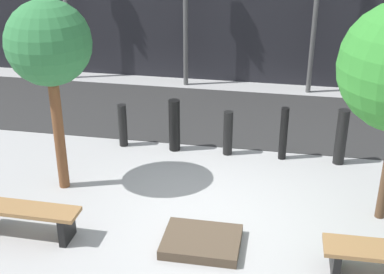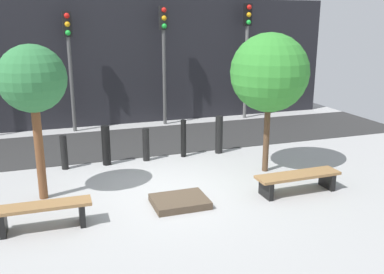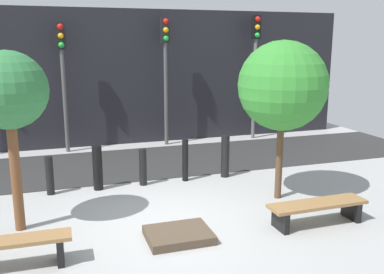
{
  "view_description": "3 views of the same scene",
  "coord_description": "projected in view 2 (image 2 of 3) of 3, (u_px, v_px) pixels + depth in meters",
  "views": [
    {
      "loc": [
        1.01,
        -6.93,
        4.63
      ],
      "look_at": [
        -0.23,
        -0.21,
        1.47
      ],
      "focal_mm": 50.0,
      "sensor_mm": 36.0,
      "label": 1
    },
    {
      "loc": [
        -2.35,
        -8.36,
        3.62
      ],
      "look_at": [
        0.39,
        -0.36,
        1.3
      ],
      "focal_mm": 40.0,
      "sensor_mm": 36.0,
      "label": 2
    },
    {
      "loc": [
        -1.87,
        -7.24,
        3.29
      ],
      "look_at": [
        0.48,
        0.03,
        1.6
      ],
      "focal_mm": 40.0,
      "sensor_mm": 36.0,
      "label": 3
    }
  ],
  "objects": [
    {
      "name": "bench_left",
      "position": [
        43.0,
        211.0,
        7.57
      ],
      "size": [
        1.7,
        0.43,
        0.48
      ],
      "rotation": [
        0.0,
        0.0,
        -0.02
      ],
      "color": "black",
      "rests_on": "ground"
    },
    {
      "name": "building_facade",
      "position": [
        115.0,
        62.0,
        14.99
      ],
      "size": [
        16.2,
        0.5,
        4.35
      ],
      "primitive_type": "cube",
      "color": "black",
      "rests_on": "ground"
    },
    {
      "name": "bench_right",
      "position": [
        298.0,
        179.0,
        9.2
      ],
      "size": [
        1.9,
        0.51,
        0.43
      ],
      "rotation": [
        0.0,
        0.0,
        0.02
      ],
      "color": "black",
      "rests_on": "ground"
    },
    {
      "name": "bollard_right",
      "position": [
        183.0,
        138.0,
        11.58
      ],
      "size": [
        0.15,
        0.15,
        1.03
      ],
      "primitive_type": "cylinder",
      "color": "black",
      "rests_on": "ground"
    },
    {
      "name": "traffic_light_east",
      "position": [
        247.0,
        41.0,
        15.59
      ],
      "size": [
        0.28,
        0.27,
        4.18
      ],
      "color": "#5E5E5E",
      "rests_on": "ground"
    },
    {
      "name": "planter_bed",
      "position": [
        180.0,
        201.0,
        8.64
      ],
      "size": [
        1.1,
        0.87,
        0.15
      ],
      "primitive_type": "cube",
      "color": "#4C3D2E",
      "rests_on": "ground"
    },
    {
      "name": "tree_behind_right_bench",
      "position": [
        269.0,
        73.0,
        9.97
      ],
      "size": [
        1.85,
        1.85,
        3.35
      ],
      "color": "#503825",
      "rests_on": "ground"
    },
    {
      "name": "road_strip",
      "position": [
        133.0,
        142.0,
        13.12
      ],
      "size": [
        18.0,
        3.28,
        0.01
      ],
      "primitive_type": "cube",
      "color": "#2B2B2B",
      "rests_on": "ground"
    },
    {
      "name": "traffic_light_mid_west",
      "position": [
        69.0,
        51.0,
        13.68
      ],
      "size": [
        0.28,
        0.27,
        3.87
      ],
      "color": "#4F4F4F",
      "rests_on": "ground"
    },
    {
      "name": "traffic_light_mid_east",
      "position": [
        164.0,
        45.0,
        14.63
      ],
      "size": [
        0.28,
        0.27,
        4.06
      ],
      "color": "#4C4C4C",
      "rests_on": "ground"
    },
    {
      "name": "tree_behind_left_bench",
      "position": [
        32.0,
        81.0,
        8.34
      ],
      "size": [
        1.33,
        1.33,
        3.18
      ],
      "color": "brown",
      "rests_on": "ground"
    },
    {
      "name": "bollard_left",
      "position": [
        106.0,
        145.0,
        10.93
      ],
      "size": [
        0.22,
        0.22,
        1.03
      ],
      "primitive_type": "cylinder",
      "color": "black",
      "rests_on": "ground"
    },
    {
      "name": "bollard_center",
      "position": [
        146.0,
        145.0,
        11.28
      ],
      "size": [
        0.18,
        0.18,
        0.87
      ],
      "primitive_type": "cylinder",
      "color": "black",
      "rests_on": "ground"
    },
    {
      "name": "ground_plane",
      "position": [
        170.0,
        192.0,
        9.32
      ],
      "size": [
        18.0,
        18.0,
        0.0
      ],
      "primitive_type": "plane",
      "color": "#9E9E9E"
    },
    {
      "name": "bollard_far_right",
      "position": [
        219.0,
        135.0,
        11.9
      ],
      "size": [
        0.21,
        0.21,
        1.06
      ],
      "primitive_type": "cylinder",
      "color": "black",
      "rests_on": "ground"
    },
    {
      "name": "bollard_far_left",
      "position": [
        64.0,
        152.0,
        10.63
      ],
      "size": [
        0.17,
        0.17,
        0.86
      ],
      "primitive_type": "cylinder",
      "color": "black",
      "rests_on": "ground"
    }
  ]
}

